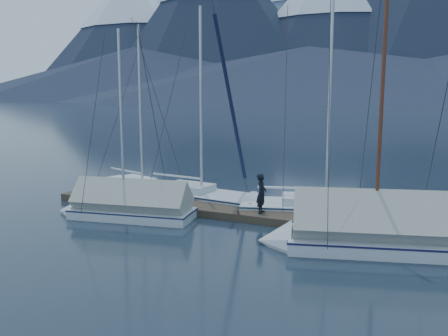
{
  "coord_description": "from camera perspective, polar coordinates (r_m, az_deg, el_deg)",
  "views": [
    {
      "loc": [
        8.8,
        -17.0,
        5.56
      ],
      "look_at": [
        0.0,
        2.0,
        2.2
      ],
      "focal_mm": 38.0,
      "sensor_mm": 36.0,
      "label": 1
    }
  ],
  "objects": [
    {
      "name": "ground",
      "position": [
        19.93,
        -2.44,
        -7.09
      ],
      "size": [
        1000.0,
        1000.0,
        0.0
      ],
      "primitive_type": "plane",
      "color": "black",
      "rests_on": "ground"
    },
    {
      "name": "mountain_range",
      "position": [
        391.09,
        24.96,
        16.1
      ],
      "size": [
        877.0,
        584.0,
        150.5
      ],
      "color": "#475675",
      "rests_on": "ground"
    },
    {
      "name": "dock",
      "position": [
        21.63,
        -0.0,
        -5.48
      ],
      "size": [
        18.0,
        1.5,
        0.54
      ],
      "color": "#382D23",
      "rests_on": "ground"
    },
    {
      "name": "mooring_posts",
      "position": [
        21.78,
        -1.2,
        -4.72
      ],
      "size": [
        15.12,
        1.52,
        0.35
      ],
      "color": "#382D23",
      "rests_on": "ground"
    },
    {
      "name": "sailboat_open_left",
      "position": [
        26.22,
        -9.06,
        -2.85
      ],
      "size": [
        7.83,
        4.32,
        9.98
      ],
      "color": "white",
      "rests_on": "ground"
    },
    {
      "name": "sailboat_open_mid",
      "position": [
        24.01,
        -1.58,
        -3.82
      ],
      "size": [
        8.23,
        3.47,
        10.62
      ],
      "color": "silver",
      "rests_on": "ground"
    },
    {
      "name": "sailboat_open_right",
      "position": [
        22.38,
        13.58,
        -5.04
      ],
      "size": [
        8.32,
        4.48,
        10.6
      ],
      "color": "silver",
      "rests_on": "ground"
    },
    {
      "name": "sailboat_covered_near",
      "position": [
        17.81,
        17.13,
        -7.72
      ],
      "size": [
        8.5,
        4.56,
        10.57
      ],
      "color": "silver",
      "rests_on": "ground"
    },
    {
      "name": "sailboat_covered_far",
      "position": [
        21.73,
        -12.2,
        -4.72
      ],
      "size": [
        6.67,
        3.13,
        9.02
      ],
      "color": "silver",
      "rests_on": "ground"
    },
    {
      "name": "person",
      "position": [
        20.66,
        4.53,
        -3.07
      ],
      "size": [
        0.5,
        0.69,
        1.74
      ],
      "primitive_type": "imported",
      "rotation": [
        0.0,
        0.0,
        1.72
      ],
      "color": "black",
      "rests_on": "dock"
    }
  ]
}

